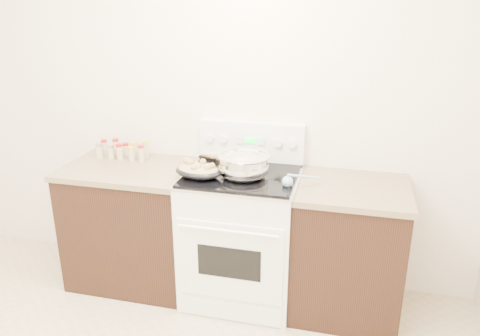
% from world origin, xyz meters
% --- Properties ---
extents(room_shell, '(4.10, 3.60, 2.75)m').
position_xyz_m(room_shell, '(0.00, 0.00, 1.70)').
color(room_shell, '#EFE2CE').
rests_on(room_shell, ground).
extents(counter_left, '(0.93, 0.67, 0.92)m').
position_xyz_m(counter_left, '(-0.48, 1.43, 0.46)').
color(counter_left, black).
rests_on(counter_left, ground).
extents(counter_right, '(0.73, 0.67, 0.92)m').
position_xyz_m(counter_right, '(1.08, 1.43, 0.46)').
color(counter_right, black).
rests_on(counter_right, ground).
extents(kitchen_range, '(0.78, 0.73, 1.22)m').
position_xyz_m(kitchen_range, '(0.35, 1.42, 0.49)').
color(kitchen_range, white).
rests_on(kitchen_range, ground).
extents(mixing_bowl, '(0.44, 0.44, 0.20)m').
position_xyz_m(mixing_bowl, '(0.38, 1.36, 1.02)').
color(mixing_bowl, silver).
rests_on(mixing_bowl, kitchen_range).
extents(roasting_pan, '(0.35, 0.28, 0.11)m').
position_xyz_m(roasting_pan, '(0.09, 1.28, 0.99)').
color(roasting_pan, black).
rests_on(roasting_pan, kitchen_range).
extents(baking_sheet, '(0.52, 0.45, 0.06)m').
position_xyz_m(baking_sheet, '(0.22, 1.70, 0.96)').
color(baking_sheet, black).
rests_on(baking_sheet, kitchen_range).
extents(wooden_spoon, '(0.16, 0.22, 0.04)m').
position_xyz_m(wooden_spoon, '(0.31, 1.42, 0.95)').
color(wooden_spoon, '#B87D54').
rests_on(wooden_spoon, kitchen_range).
extents(blue_ladle, '(0.23, 0.16, 0.09)m').
position_xyz_m(blue_ladle, '(0.69, 1.29, 0.97)').
color(blue_ladle, '#88ADCA').
rests_on(blue_ladle, kitchen_range).
extents(spice_jars, '(0.39, 0.14, 0.13)m').
position_xyz_m(spice_jars, '(-0.61, 1.59, 0.98)').
color(spice_jars, '#BFB28C').
rests_on(spice_jars, counter_left).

